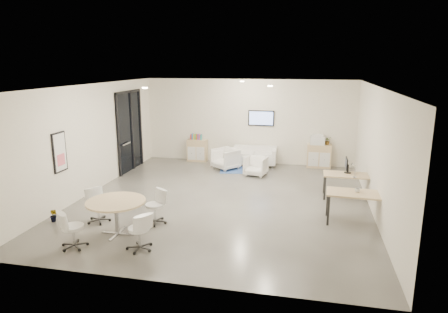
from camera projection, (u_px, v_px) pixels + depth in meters
room_shell at (223, 145)px, 10.98m from camera, size 9.60×10.60×4.80m
glass_door at (130, 129)px, 14.20m from camera, size 0.09×1.90×2.85m
artwork at (60, 152)px, 10.28m from camera, size 0.05×0.54×1.04m
wall_tv at (261, 118)px, 15.08m from camera, size 0.98×0.06×0.58m
ceiling_spots at (222, 85)px, 11.45m from camera, size 3.14×4.14×0.03m
sideboard_left at (197, 150)px, 15.72m from camera, size 0.76×0.40×0.86m
sideboard_right at (319, 156)px, 14.74m from camera, size 0.87×0.42×0.87m
books at (196, 137)px, 15.60m from camera, size 0.45×0.14×0.22m
printer at (317, 140)px, 14.62m from camera, size 0.52×0.44×0.37m
loveseat at (254, 157)px, 15.09m from camera, size 1.66×0.89×0.61m
blue_rug at (242, 170)px, 14.48m from camera, size 1.74×1.32×0.01m
armchair_left at (226, 158)px, 14.54m from camera, size 1.10×1.10×0.83m
armchair_right at (256, 165)px, 13.72m from camera, size 0.82×0.78×0.72m
desk_rear at (348, 177)px, 11.35m from camera, size 1.36×0.69×0.71m
desk_front at (358, 196)px, 9.58m from camera, size 1.49×0.80×0.76m
monitor at (347, 165)px, 11.43m from camera, size 0.20×0.50×0.44m
round_table at (116, 204)px, 8.90m from camera, size 1.32×1.32×0.80m
meeting_chairs at (117, 217)px, 8.97m from camera, size 2.40×2.40×0.82m
plant_cabinet at (328, 142)px, 14.56m from camera, size 0.28×0.31×0.23m
plant_floor at (54, 219)px, 9.75m from camera, size 0.21×0.35×0.15m
cup at (358, 190)px, 9.59m from camera, size 0.15×0.13×0.12m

